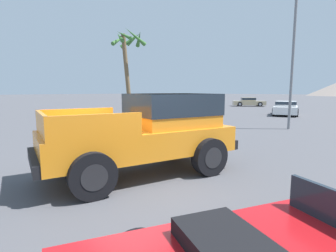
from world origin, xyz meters
TOP-DOWN VIEW (x-y plane):
  - ground_plane at (0.00, 0.00)m, footprint 320.00×320.00m
  - orange_pickup_truck at (-0.15, 0.58)m, footprint 3.13×5.17m
  - parked_car_white at (-3.85, 19.28)m, footprint 3.12×4.65m
  - parked_car_tan at (-12.47, 29.18)m, footprint 4.38×3.90m
  - street_lamp_post at (-0.51, 10.86)m, footprint 0.90×0.24m
  - palm_tree_tall at (-14.26, 10.47)m, footprint 2.89×2.68m

SIDE VIEW (x-z plane):
  - ground_plane at x=0.00m, z-range 0.00..0.00m
  - parked_car_tan at x=-12.47m, z-range 0.01..1.18m
  - parked_car_white at x=-3.85m, z-range 0.02..1.20m
  - orange_pickup_truck at x=-0.15m, z-range 0.13..2.12m
  - street_lamp_post at x=-0.51m, z-range 0.77..8.18m
  - palm_tree_tall at x=-14.26m, z-range 1.85..9.14m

